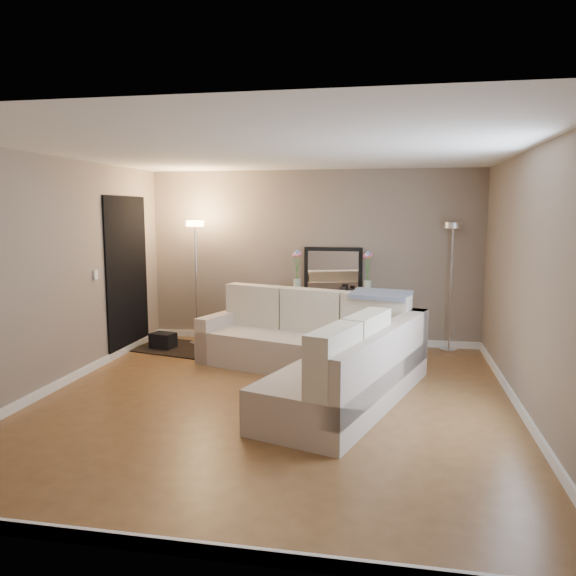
% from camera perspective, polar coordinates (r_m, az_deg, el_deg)
% --- Properties ---
extents(floor, '(5.00, 5.50, 0.01)m').
position_cam_1_polar(floor, '(6.07, -1.43, -11.42)').
color(floor, brown).
rests_on(floor, ground).
extents(ceiling, '(5.00, 5.50, 0.01)m').
position_cam_1_polar(ceiling, '(5.76, -1.52, 13.88)').
color(ceiling, white).
rests_on(ceiling, ground).
extents(wall_back, '(5.00, 0.02, 2.60)m').
position_cam_1_polar(wall_back, '(8.48, 2.47, 3.13)').
color(wall_back, gray).
rests_on(wall_back, ground).
extents(wall_front, '(5.00, 0.02, 2.60)m').
position_cam_1_polar(wall_front, '(3.17, -12.11, -5.11)').
color(wall_front, gray).
rests_on(wall_front, ground).
extents(wall_left, '(0.02, 5.50, 2.60)m').
position_cam_1_polar(wall_left, '(6.76, -22.75, 1.31)').
color(wall_left, gray).
rests_on(wall_left, ground).
extents(wall_right, '(0.02, 5.50, 2.60)m').
position_cam_1_polar(wall_right, '(5.79, 23.58, 0.26)').
color(wall_right, gray).
rests_on(wall_right, ground).
extents(baseboard_back, '(5.00, 0.03, 0.10)m').
position_cam_1_polar(baseboard_back, '(8.65, 2.40, -5.17)').
color(baseboard_back, white).
rests_on(baseboard_back, ground).
extents(baseboard_front, '(5.00, 0.03, 0.10)m').
position_cam_1_polar(baseboard_front, '(3.68, -11.33, -24.38)').
color(baseboard_front, white).
rests_on(baseboard_front, ground).
extents(baseboard_left, '(0.03, 5.50, 0.10)m').
position_cam_1_polar(baseboard_left, '(6.99, -22.03, -8.92)').
color(baseboard_left, white).
rests_on(baseboard_left, ground).
extents(baseboard_right, '(0.03, 5.50, 0.10)m').
position_cam_1_polar(baseboard_right, '(6.07, 22.68, -11.52)').
color(baseboard_right, white).
rests_on(baseboard_right, ground).
extents(doorway, '(0.02, 1.20, 2.20)m').
position_cam_1_polar(doorway, '(8.23, -16.00, 1.29)').
color(doorway, black).
rests_on(doorway, ground).
extents(switch_plate, '(0.02, 0.08, 0.12)m').
position_cam_1_polar(switch_plate, '(7.48, -18.95, 1.30)').
color(switch_plate, white).
rests_on(switch_plate, ground).
extents(sectional_sofa, '(2.97, 3.42, 0.99)m').
position_cam_1_polar(sectional_sofa, '(6.61, 3.20, -6.46)').
color(sectional_sofa, '#BDA999').
rests_on(sectional_sofa, floor).
extents(throw_blanket, '(0.79, 0.58, 0.09)m').
position_cam_1_polar(throw_blanket, '(6.94, 9.39, -0.65)').
color(throw_blanket, slate).
rests_on(throw_blanket, sectional_sofa).
extents(console_table, '(1.23, 0.33, 0.75)m').
position_cam_1_polar(console_table, '(8.34, 3.90, -3.03)').
color(console_table, black).
rests_on(console_table, floor).
extents(leaning_mirror, '(0.87, 0.05, 0.68)m').
position_cam_1_polar(leaning_mirror, '(8.38, 4.60, 1.83)').
color(leaning_mirror, black).
rests_on(leaning_mirror, console_table).
extents(table_decor, '(0.52, 0.11, 0.12)m').
position_cam_1_polar(table_decor, '(8.23, 4.41, -0.50)').
color(table_decor, '#C04222').
rests_on(table_decor, console_table).
extents(flower_vase_left, '(0.14, 0.11, 0.65)m').
position_cam_1_polar(flower_vase_left, '(8.31, 0.92, 1.29)').
color(flower_vase_left, silver).
rests_on(flower_vase_left, console_table).
extents(flower_vase_right, '(0.14, 0.11, 0.65)m').
position_cam_1_polar(flower_vase_right, '(8.19, 8.08, 1.12)').
color(flower_vase_right, silver).
rests_on(flower_vase_right, console_table).
extents(floor_lamp_lit, '(0.31, 0.31, 1.85)m').
position_cam_1_polar(floor_lamp_lit, '(8.43, -9.35, 3.05)').
color(floor_lamp_lit, silver).
rests_on(floor_lamp_lit, floor).
extents(floor_lamp_unlit, '(0.31, 0.31, 1.84)m').
position_cam_1_polar(floor_lamp_unlit, '(8.23, 16.32, 2.65)').
color(floor_lamp_unlit, silver).
rests_on(floor_lamp_unlit, floor).
extents(charcoal_rug, '(1.38, 1.15, 0.02)m').
position_cam_1_polar(charcoal_rug, '(8.41, -11.04, -5.98)').
color(charcoal_rug, black).
rests_on(charcoal_rug, floor).
extents(black_bag, '(0.39, 0.31, 0.22)m').
position_cam_1_polar(black_bag, '(8.42, -12.58, -5.22)').
color(black_bag, black).
rests_on(black_bag, charcoal_rug).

